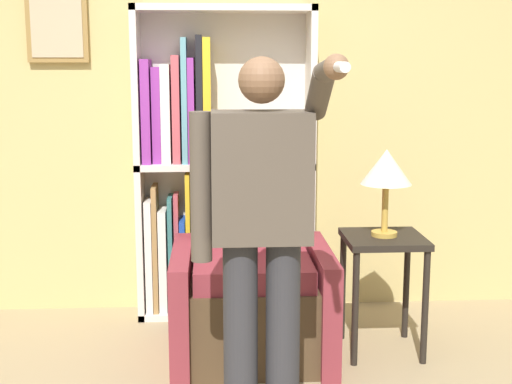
% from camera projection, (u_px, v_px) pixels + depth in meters
% --- Properties ---
extents(wall_back, '(8.00, 0.11, 2.80)m').
position_uv_depth(wall_back, '(229.00, 93.00, 4.53)').
color(wall_back, tan).
rests_on(wall_back, ground_plane).
extents(bookcase, '(1.10, 0.28, 1.93)m').
position_uv_depth(bookcase, '(201.00, 171.00, 4.45)').
color(bookcase, silver).
rests_on(bookcase, ground_plane).
extents(armchair, '(0.86, 0.80, 1.20)m').
position_uv_depth(armchair, '(251.00, 286.00, 3.95)').
color(armchair, '#4C3823').
rests_on(armchair, ground_plane).
extents(person_standing, '(0.57, 0.78, 1.63)m').
position_uv_depth(person_standing, '(261.00, 224.00, 3.00)').
color(person_standing, '#2D2D33').
rests_on(person_standing, ground_plane).
extents(side_table, '(0.43, 0.43, 0.66)m').
position_uv_depth(side_table, '(383.00, 258.00, 3.92)').
color(side_table, black).
rests_on(side_table, ground_plane).
extents(table_lamp, '(0.28, 0.28, 0.48)m').
position_uv_depth(table_lamp, '(386.00, 170.00, 3.83)').
color(table_lamp, gold).
rests_on(table_lamp, side_table).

